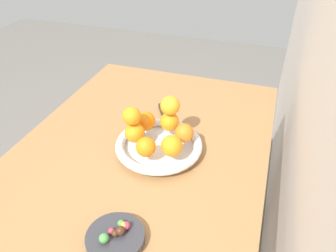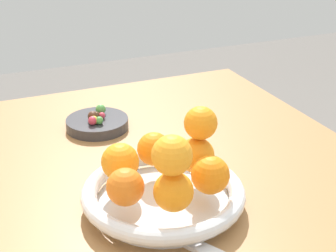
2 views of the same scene
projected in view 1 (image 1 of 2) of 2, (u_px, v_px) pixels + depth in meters
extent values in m
cube|color=#9E7042|center=(139.00, 156.00, 1.01)|extent=(1.10, 0.76, 0.04)
cylinder|color=#9E7042|center=(121.00, 140.00, 1.68)|extent=(0.05, 0.05, 0.70)
cylinder|color=#9E7042|center=(247.00, 166.00, 1.52)|extent=(0.05, 0.05, 0.70)
cylinder|color=silver|center=(159.00, 150.00, 0.99)|extent=(0.22, 0.22, 0.01)
torus|color=silver|center=(159.00, 145.00, 0.98)|extent=(0.26, 0.26, 0.03)
cylinder|color=#333338|center=(115.00, 238.00, 0.73)|extent=(0.13, 0.13, 0.02)
sphere|color=orange|center=(134.00, 133.00, 0.95)|extent=(0.06, 0.06, 0.06)
sphere|color=orange|center=(146.00, 147.00, 0.91)|extent=(0.06, 0.06, 0.06)
sphere|color=orange|center=(172.00, 146.00, 0.91)|extent=(0.06, 0.06, 0.06)
sphere|color=orange|center=(184.00, 133.00, 0.96)|extent=(0.06, 0.06, 0.06)
sphere|color=orange|center=(170.00, 122.00, 1.00)|extent=(0.06, 0.06, 0.06)
sphere|color=orange|center=(147.00, 121.00, 1.01)|extent=(0.06, 0.06, 0.06)
sphere|color=orange|center=(131.00, 117.00, 0.92)|extent=(0.05, 0.05, 0.05)
sphere|color=orange|center=(170.00, 106.00, 0.97)|extent=(0.06, 0.06, 0.06)
sphere|color=#472819|center=(120.00, 231.00, 0.72)|extent=(0.02, 0.02, 0.02)
sphere|color=#4C9947|center=(121.00, 223.00, 0.74)|extent=(0.02, 0.02, 0.02)
sphere|color=#C6384C|center=(111.00, 231.00, 0.72)|extent=(0.01, 0.01, 0.01)
sphere|color=#472819|center=(115.00, 233.00, 0.72)|extent=(0.02, 0.02, 0.02)
sphere|color=#4C9947|center=(104.00, 238.00, 0.70)|extent=(0.02, 0.02, 0.02)
sphere|color=gold|center=(125.00, 226.00, 0.73)|extent=(0.02, 0.02, 0.02)
sphere|color=#C6384C|center=(126.00, 226.00, 0.73)|extent=(0.02, 0.02, 0.02)
cube|color=#3F2819|center=(164.00, 111.00, 1.17)|extent=(0.09, 0.06, 0.01)
cube|color=silver|center=(171.00, 133.00, 1.07)|extent=(0.16, 0.10, 0.01)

